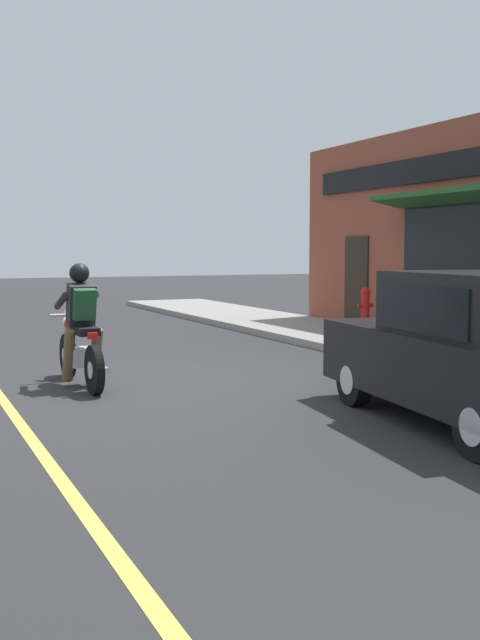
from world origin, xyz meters
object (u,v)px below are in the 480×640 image
object	(u,v)px
motorcycle_with_rider	(80,335)
car_hatchback	(475,351)
fire_hydrant	(365,309)
trash_bin	(408,323)

from	to	relation	value
motorcycle_with_rider	car_hatchback	size ratio (longest dim) A/B	0.51
car_hatchback	fire_hydrant	size ratio (longest dim) A/B	4.49
trash_bin	car_hatchback	bearing A→B (deg)	-118.45
motorcycle_with_rider	fire_hydrant	xyz separation A→B (m)	(6.72, 3.30, -0.11)
car_hatchback	fire_hydrant	distance (m)	8.07
motorcycle_with_rider	car_hatchback	distance (m)	5.01
fire_hydrant	car_hatchback	bearing A→B (deg)	-116.45
motorcycle_with_rider	trash_bin	distance (m)	5.15
motorcycle_with_rider	fire_hydrant	bearing A→B (deg)	26.18
car_hatchback	motorcycle_with_rider	bearing A→B (deg)	128.61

